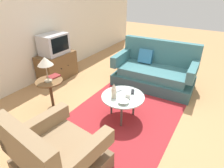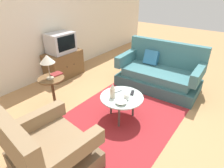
{
  "view_description": "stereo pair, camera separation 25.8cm",
  "coord_description": "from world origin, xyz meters",
  "px_view_note": "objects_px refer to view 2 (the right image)",
  "views": [
    {
      "loc": [
        -2.37,
        -1.22,
        2.07
      ],
      "look_at": [
        0.01,
        0.25,
        0.55
      ],
      "focal_mm": 30.34,
      "sensor_mm": 36.0,
      "label": 1
    },
    {
      "loc": [
        -2.23,
        -1.43,
        2.07
      ],
      "look_at": [
        0.01,
        0.25,
        0.55
      ],
      "focal_mm": 30.34,
      "sensor_mm": 36.0,
      "label": 2
    }
  ],
  "objects_px": {
    "table_lamp": "(47,60)",
    "book": "(56,74)",
    "mug": "(126,96)",
    "tv_stand": "(64,64)",
    "armchair": "(48,152)",
    "tv_remote_silver": "(118,91)",
    "coffee_table": "(121,99)",
    "television": "(61,43)",
    "tv_remote_dark": "(132,93)",
    "bowl": "(121,103)",
    "side_table": "(52,87)",
    "vase": "(113,91)",
    "couch": "(159,74)"
  },
  "relations": [
    {
      "from": "table_lamp",
      "to": "bowl",
      "type": "distance_m",
      "value": 1.39
    },
    {
      "from": "tv_remote_dark",
      "to": "tv_remote_silver",
      "type": "height_order",
      "value": "same"
    },
    {
      "from": "mug",
      "to": "bowl",
      "type": "xyz_separation_m",
      "value": [
        -0.16,
        -0.01,
        -0.03
      ]
    },
    {
      "from": "couch",
      "to": "side_table",
      "type": "relative_size",
      "value": 2.86
    },
    {
      "from": "table_lamp",
      "to": "mug",
      "type": "distance_m",
      "value": 1.42
    },
    {
      "from": "vase",
      "to": "tv_stand",
      "type": "bearing_deg",
      "value": 71.71
    },
    {
      "from": "armchair",
      "to": "vase",
      "type": "height_order",
      "value": "armchair"
    },
    {
      "from": "coffee_table",
      "to": "bowl",
      "type": "xyz_separation_m",
      "value": [
        -0.17,
        -0.11,
        0.06
      ]
    },
    {
      "from": "tv_stand",
      "to": "tv_remote_dark",
      "type": "bearing_deg",
      "value": -99.21
    },
    {
      "from": "tv_stand",
      "to": "tv_remote_silver",
      "type": "relative_size",
      "value": 5.99
    },
    {
      "from": "couch",
      "to": "tv_remote_dark",
      "type": "relative_size",
      "value": 11.4
    },
    {
      "from": "vase",
      "to": "bowl",
      "type": "bearing_deg",
      "value": -106.61
    },
    {
      "from": "couch",
      "to": "book",
      "type": "xyz_separation_m",
      "value": [
        -1.75,
        1.22,
        0.31
      ]
    },
    {
      "from": "table_lamp",
      "to": "book",
      "type": "bearing_deg",
      "value": 17.77
    },
    {
      "from": "television",
      "to": "vase",
      "type": "xyz_separation_m",
      "value": [
        -0.65,
        -1.98,
        -0.28
      ]
    },
    {
      "from": "vase",
      "to": "table_lamp",
      "type": "bearing_deg",
      "value": 109.92
    },
    {
      "from": "television",
      "to": "vase",
      "type": "relative_size",
      "value": 2.43
    },
    {
      "from": "armchair",
      "to": "tv_remote_dark",
      "type": "xyz_separation_m",
      "value": [
        1.55,
        -0.2,
        0.14
      ]
    },
    {
      "from": "mug",
      "to": "bowl",
      "type": "bearing_deg",
      "value": -177.55
    },
    {
      "from": "coffee_table",
      "to": "television",
      "type": "bearing_deg",
      "value": 75.45
    },
    {
      "from": "side_table",
      "to": "book",
      "type": "relative_size",
      "value": 2.94
    },
    {
      "from": "armchair",
      "to": "mug",
      "type": "bearing_deg",
      "value": 86.99
    },
    {
      "from": "table_lamp",
      "to": "side_table",
      "type": "bearing_deg",
      "value": 30.8
    },
    {
      "from": "vase",
      "to": "tv_remote_silver",
      "type": "bearing_deg",
      "value": 12.18
    },
    {
      "from": "television",
      "to": "table_lamp",
      "type": "distance_m",
      "value": 1.4
    },
    {
      "from": "side_table",
      "to": "bowl",
      "type": "relative_size",
      "value": 3.5
    },
    {
      "from": "table_lamp",
      "to": "tv_remote_silver",
      "type": "xyz_separation_m",
      "value": [
        0.58,
        -1.0,
        -0.51
      ]
    },
    {
      "from": "television",
      "to": "side_table",
      "type": "bearing_deg",
      "value": -137.63
    },
    {
      "from": "side_table",
      "to": "coffee_table",
      "type": "bearing_deg",
      "value": -67.83
    },
    {
      "from": "coffee_table",
      "to": "vase",
      "type": "xyz_separation_m",
      "value": [
        -0.11,
        0.1,
        0.16
      ]
    },
    {
      "from": "mug",
      "to": "armchair",
      "type": "bearing_deg",
      "value": 171.0
    },
    {
      "from": "bowl",
      "to": "armchair",
      "type": "bearing_deg",
      "value": 169.52
    },
    {
      "from": "table_lamp",
      "to": "tv_remote_dark",
      "type": "bearing_deg",
      "value": -61.04
    },
    {
      "from": "table_lamp",
      "to": "mug",
      "type": "relative_size",
      "value": 3.19
    },
    {
      "from": "armchair",
      "to": "tv_stand",
      "type": "bearing_deg",
      "value": 141.97
    },
    {
      "from": "tv_remote_silver",
      "to": "book",
      "type": "distance_m",
      "value": 1.15
    },
    {
      "from": "armchair",
      "to": "table_lamp",
      "type": "xyz_separation_m",
      "value": [
        0.87,
        1.04,
        0.65
      ]
    },
    {
      "from": "tv_remote_silver",
      "to": "side_table",
      "type": "bearing_deg",
      "value": 135.8
    },
    {
      "from": "tv_stand",
      "to": "tv_remote_dark",
      "type": "distance_m",
      "value": 2.19
    },
    {
      "from": "coffee_table",
      "to": "tv_stand",
      "type": "xyz_separation_m",
      "value": [
        0.54,
        2.07,
        -0.09
      ]
    },
    {
      "from": "tv_stand",
      "to": "bowl",
      "type": "xyz_separation_m",
      "value": [
        -0.71,
        -2.18,
        0.15
      ]
    },
    {
      "from": "armchair",
      "to": "mug",
      "type": "relative_size",
      "value": 7.46
    },
    {
      "from": "coffee_table",
      "to": "tv_stand",
      "type": "relative_size",
      "value": 0.79
    },
    {
      "from": "table_lamp",
      "to": "tv_remote_silver",
      "type": "bearing_deg",
      "value": -59.91
    },
    {
      "from": "coffee_table",
      "to": "mug",
      "type": "distance_m",
      "value": 0.14
    },
    {
      "from": "table_lamp",
      "to": "book",
      "type": "distance_m",
      "value": 0.38
    },
    {
      "from": "tv_stand",
      "to": "bowl",
      "type": "height_order",
      "value": "tv_stand"
    },
    {
      "from": "coffee_table",
      "to": "side_table",
      "type": "xyz_separation_m",
      "value": [
        -0.47,
        1.16,
        0.04
      ]
    },
    {
      "from": "mug",
      "to": "tv_stand",
      "type": "bearing_deg",
      "value": 75.63
    },
    {
      "from": "vase",
      "to": "tv_remote_silver",
      "type": "xyz_separation_m",
      "value": [
        0.2,
        0.04,
        -0.11
      ]
    }
  ]
}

